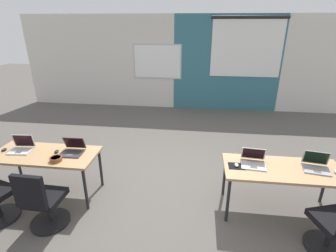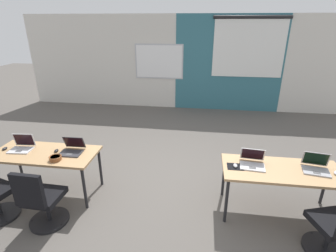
# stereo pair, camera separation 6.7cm
# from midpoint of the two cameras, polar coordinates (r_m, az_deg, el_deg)

# --- Properties ---
(ground_plane) EXTENTS (24.00, 24.00, 0.00)m
(ground_plane) POSITION_cam_midpoint_polar(r_m,az_deg,el_deg) (4.64, -1.41, -11.70)
(ground_plane) COLOR #56514C
(back_wall_assembly) EXTENTS (10.00, 0.27, 2.80)m
(back_wall_assembly) POSITION_cam_midpoint_polar(r_m,az_deg,el_deg) (8.11, 3.27, 13.82)
(back_wall_assembly) COLOR silver
(back_wall_assembly) RESTS_ON ground
(desk_near_left) EXTENTS (1.60, 0.70, 0.72)m
(desk_near_left) POSITION_cam_midpoint_polar(r_m,az_deg,el_deg) (4.41, -25.99, -6.16)
(desk_near_left) COLOR tan
(desk_near_left) RESTS_ON ground
(desk_near_right) EXTENTS (1.60, 0.70, 0.72)m
(desk_near_right) POSITION_cam_midpoint_polar(r_m,az_deg,el_deg) (3.92, 23.63, -9.36)
(desk_near_right) COLOR tan
(desk_near_right) RESTS_ON ground
(laptop_near_left_inner) EXTENTS (0.34, 0.32, 0.22)m
(laptop_near_left_inner) POSITION_cam_midpoint_polar(r_m,az_deg,el_deg) (4.21, -20.90, -4.99)
(laptop_near_left_inner) COLOR #333338
(laptop_near_left_inner) RESTS_ON desk_near_left
(mouse_near_left_inner) EXTENTS (0.07, 0.11, 0.03)m
(mouse_near_left_inner) POSITION_cam_midpoint_polar(r_m,az_deg,el_deg) (4.33, -23.92, -5.19)
(mouse_near_left_inner) COLOR black
(mouse_near_left_inner) RESTS_ON desk_near_left
(chair_near_left_inner) EXTENTS (0.52, 0.55, 0.92)m
(chair_near_left_inner) POSITION_cam_midpoint_polar(r_m,az_deg,el_deg) (3.89, -26.46, -15.20)
(chair_near_left_inner) COLOR black
(chair_near_left_inner) RESTS_ON ground
(laptop_near_right_end) EXTENTS (0.37, 0.34, 0.23)m
(laptop_near_right_end) POSITION_cam_midpoint_polar(r_m,az_deg,el_deg) (4.05, 29.61, -7.66)
(laptop_near_right_end) COLOR #9E9EA3
(laptop_near_right_end) RESTS_ON desk_near_right
(mouse_near_right_end) EXTENTS (0.09, 0.11, 0.03)m
(mouse_near_right_end) POSITION_cam_midpoint_polar(r_m,az_deg,el_deg) (4.12, 32.90, -8.47)
(mouse_near_right_end) COLOR silver
(mouse_near_right_end) RESTS_ON desk_near_right
(laptop_near_right_inner) EXTENTS (0.36, 0.35, 0.22)m
(laptop_near_right_inner) POSITION_cam_midpoint_polar(r_m,az_deg,el_deg) (3.82, 17.93, -7.49)
(laptop_near_right_inner) COLOR silver
(laptop_near_right_inner) RESTS_ON desk_near_right
(mousepad_near_right_inner) EXTENTS (0.22, 0.19, 0.00)m
(mousepad_near_right_inner) POSITION_cam_midpoint_polar(r_m,az_deg,el_deg) (3.73, 14.43, -8.61)
(mousepad_near_right_inner) COLOR black
(mousepad_near_right_inner) RESTS_ON desk_near_right
(mouse_near_right_inner) EXTENTS (0.06, 0.10, 0.03)m
(mouse_near_right_inner) POSITION_cam_midpoint_polar(r_m,az_deg,el_deg) (3.72, 14.46, -8.36)
(mouse_near_right_inner) COLOR #B2B2B7
(mouse_near_right_inner) RESTS_ON mousepad_near_right_inner
(laptop_near_left_end) EXTENTS (0.35, 0.30, 0.24)m
(laptop_near_left_end) POSITION_cam_midpoint_polar(r_m,az_deg,el_deg) (4.63, -30.10, -4.13)
(laptop_near_left_end) COLOR silver
(laptop_near_left_end) RESTS_ON desk_near_left
(mouse_near_left_end) EXTENTS (0.06, 0.10, 0.03)m
(mouse_near_left_end) POSITION_cam_midpoint_polar(r_m,az_deg,el_deg) (4.78, -32.95, -4.44)
(mouse_near_left_end) COLOR black
(mouse_near_left_end) RESTS_ON desk_near_left
(snack_bowl) EXTENTS (0.18, 0.18, 0.06)m
(snack_bowl) POSITION_cam_midpoint_polar(r_m,az_deg,el_deg) (4.08, -24.06, -6.64)
(snack_bowl) COLOR brown
(snack_bowl) RESTS_ON desk_near_left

